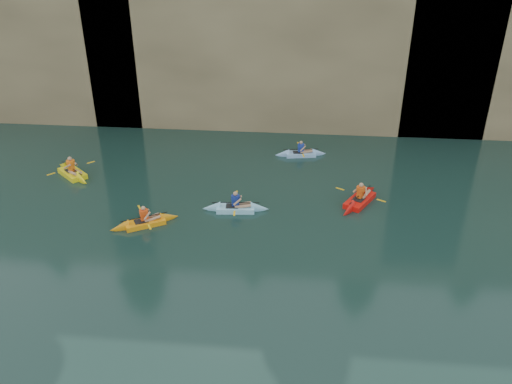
# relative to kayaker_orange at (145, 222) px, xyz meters

# --- Properties ---
(cliff) EXTENTS (70.00, 16.00, 12.00)m
(cliff) POSITION_rel_kayaker_orange_xyz_m (3.24, 20.36, 5.86)
(cliff) COLOR tan
(cliff) RESTS_ON ground
(cliff_slab_center) EXTENTS (24.00, 2.40, 11.40)m
(cliff_slab_center) POSITION_rel_kayaker_orange_xyz_m (5.24, 12.96, 5.56)
(cliff_slab_center) COLOR #96825B
(cliff_slab_center) RESTS_ON ground
(sea_cave_center) EXTENTS (3.50, 1.00, 3.20)m
(sea_cave_center) POSITION_rel_kayaker_orange_xyz_m (-0.76, 12.31, 1.46)
(sea_cave_center) COLOR black
(sea_cave_center) RESTS_ON ground
(sea_cave_east) EXTENTS (5.00, 1.00, 4.50)m
(sea_cave_east) POSITION_rel_kayaker_orange_xyz_m (13.24, 12.31, 2.11)
(sea_cave_east) COLOR black
(sea_cave_east) RESTS_ON ground
(kayaker_orange) EXTENTS (2.87, 2.07, 1.11)m
(kayaker_orange) POSITION_rel_kayaker_orange_xyz_m (0.00, 0.00, 0.00)
(kayaker_orange) COLOR orange
(kayaker_orange) RESTS_ON ground
(kayaker_ltblue_near) EXTENTS (3.02, 2.32, 1.17)m
(kayaker_ltblue_near) POSITION_rel_kayaker_orange_xyz_m (3.65, 1.62, 0.01)
(kayaker_ltblue_near) COLOR #92D5F4
(kayaker_ltblue_near) RESTS_ON ground
(kayaker_red_far) EXTENTS (2.31, 3.32, 1.24)m
(kayaker_red_far) POSITION_rel_kayaker_orange_xyz_m (9.20, 2.93, 0.02)
(kayaker_red_far) COLOR red
(kayaker_red_far) RESTS_ON ground
(kayaker_yellow) EXTENTS (2.88, 2.67, 1.30)m
(kayaker_yellow) POSITION_rel_kayaker_orange_xyz_m (-5.14, 4.42, 0.02)
(kayaker_yellow) COLOR yellow
(kayaker_yellow) RESTS_ON ground
(kayaker_ltblue_mid) EXTENTS (2.94, 2.16, 1.09)m
(kayaker_ltblue_mid) POSITION_rel_kayaker_orange_xyz_m (6.39, 8.21, -0.00)
(kayaker_ltblue_mid) COLOR #90BEF2
(kayaker_ltblue_mid) RESTS_ON ground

